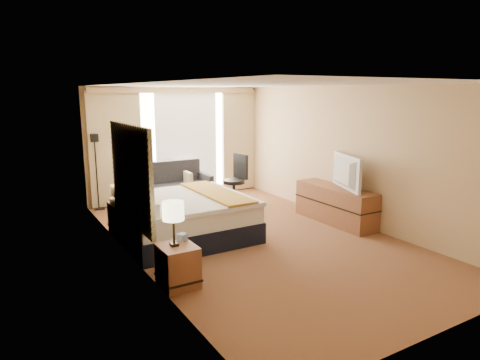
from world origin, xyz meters
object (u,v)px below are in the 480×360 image
lamp_right (122,181)px  loveseat (176,189)px  desk_chair (236,183)px  lamp_left (173,212)px  nightstand_right (124,218)px  nightstand_left (178,266)px  floor_lamp (95,156)px  bed (184,217)px  media_dresser (335,205)px  television (341,172)px

lamp_right → loveseat: bearing=43.9°
loveseat → desk_chair: (1.09, -0.84, 0.19)m
lamp_left → lamp_right: 2.41m
nightstand_right → nightstand_left: bearing=-90.0°
loveseat → floor_lamp: size_ratio=0.93×
nightstand_right → lamp_right: bearing=-104.3°
nightstand_right → floor_lamp: floor_lamp is taller
bed → floor_lamp: size_ratio=1.30×
lamp_right → bed: bearing=-41.9°
loveseat → desk_chair: desk_chair is taller
lamp_right → media_dresser: bearing=-20.3°
media_dresser → bed: size_ratio=0.85×
bed → lamp_left: 1.97m
nightstand_left → desk_chair: 4.17m
bed → loveseat: size_ratio=1.39×
desk_chair → television: size_ratio=1.02×
floor_lamp → desk_chair: bearing=-23.5°
media_dresser → desk_chair: 2.34m
desk_chair → television: (0.94, -2.28, 0.52)m
nightstand_right → lamp_left: lamp_left is taller
bed → loveseat: (0.81, 2.32, -0.07)m
floor_lamp → television: bearing=-43.3°
television → desk_chair: bearing=42.3°
loveseat → media_dresser: bearing=-53.3°
lamp_left → media_dresser: bearing=15.5°
bed → television: television is taller
nightstand_left → television: bearing=13.5°
nightstand_left → lamp_left: bearing=158.0°
media_dresser → lamp_left: 3.93m
nightstand_right → lamp_left: bearing=-90.8°
media_dresser → loveseat: size_ratio=1.19×
nightstand_right → lamp_left: size_ratio=0.94×
television → nightstand_left: bearing=123.5°
floor_lamp → bed: bearing=-72.5°
nightstand_right → media_dresser: (3.70, -1.45, 0.07)m
desk_chair → lamp_right: bearing=-175.8°
floor_lamp → lamp_left: (-0.00, -4.34, -0.15)m
bed → lamp_left: (-0.84, -1.67, 0.63)m
media_dresser → bed: bearing=167.6°
bed → lamp_left: size_ratio=3.61×
lamp_right → lamp_left: bearing=-90.3°
bed → nightstand_left: bearing=-115.6°
floor_lamp → desk_chair: (2.74, -1.19, -0.65)m
loveseat → lamp_left: bearing=-111.0°
nightstand_left → lamp_right: lamp_right is taller
media_dresser → lamp_left: lamp_left is taller
floor_lamp → lamp_right: floor_lamp is taller
loveseat → lamp_left: lamp_left is taller
nightstand_left → media_dresser: bearing=15.8°
nightstand_left → nightstand_right: size_ratio=1.00×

